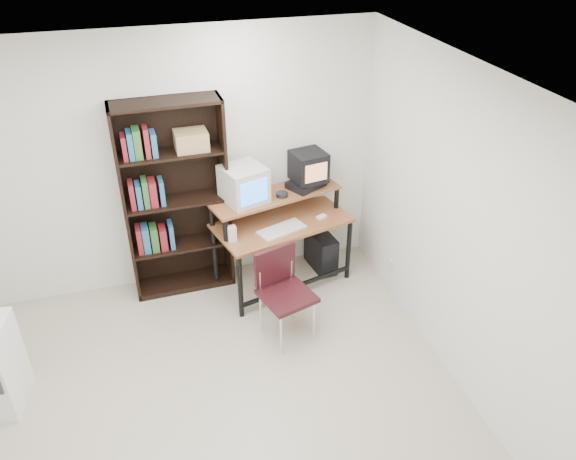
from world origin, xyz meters
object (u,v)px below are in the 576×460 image
object	(u,v)px
crt_tv	(309,166)
pc_tower	(321,251)
computer_desk	(281,223)
school_chair	(282,285)
crt_monitor	(244,185)
bookshelf	(175,198)

from	to	relation	value
crt_tv	pc_tower	xyz separation A→B (m)	(0.14, -0.08, -0.99)
computer_desk	school_chair	size ratio (longest dim) A/B	1.68
computer_desk	school_chair	bearing A→B (deg)	-118.90
computer_desk	pc_tower	size ratio (longest dim) A/B	3.26
crt_tv	pc_tower	world-z (taller)	crt_tv
crt_tv	crt_monitor	bearing A→B (deg)	179.01
computer_desk	crt_monitor	size ratio (longest dim) A/B	3.03
bookshelf	crt_monitor	bearing A→B (deg)	-15.78
bookshelf	school_chair	bearing A→B (deg)	-53.91
crt_monitor	school_chair	world-z (taller)	crt_monitor
pc_tower	school_chair	size ratio (longest dim) A/B	0.52
crt_monitor	pc_tower	world-z (taller)	crt_monitor
crt_monitor	bookshelf	xyz separation A→B (m)	(-0.65, 0.16, -0.13)
crt_tv	pc_tower	bearing A→B (deg)	-40.85
school_chair	bookshelf	xyz separation A→B (m)	(-0.80, 1.02, 0.48)
pc_tower	bookshelf	bearing A→B (deg)	167.72
crt_tv	pc_tower	size ratio (longest dim) A/B	0.83
crt_monitor	crt_tv	size ratio (longest dim) A/B	1.30
computer_desk	school_chair	distance (m)	0.83
crt_tv	school_chair	size ratio (longest dim) A/B	0.43
crt_monitor	bookshelf	world-z (taller)	bookshelf
crt_monitor	crt_tv	bearing A→B (deg)	-9.21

